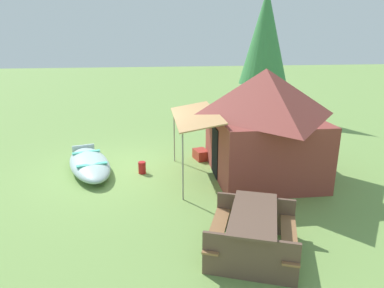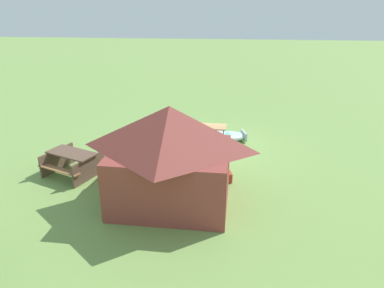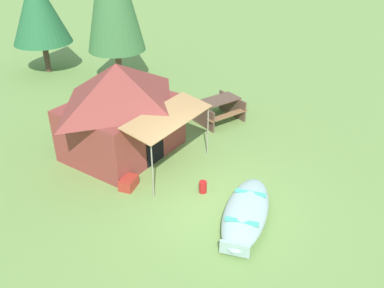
% 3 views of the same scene
% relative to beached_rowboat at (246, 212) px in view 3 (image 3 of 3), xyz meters
% --- Properties ---
extents(ground_plane, '(80.00, 80.00, 0.00)m').
position_rel_beached_rowboat_xyz_m(ground_plane, '(0.11, 0.93, -0.22)').
color(ground_plane, '#769B4D').
extents(beached_rowboat, '(3.05, 1.74, 0.43)m').
position_rel_beached_rowboat_xyz_m(beached_rowboat, '(0.00, 0.00, 0.00)').
color(beached_rowboat, '#9FB9B7').
rests_on(beached_rowboat, ground_plane).
extents(canvas_cabin_tent, '(3.52, 3.85, 2.86)m').
position_rel_beached_rowboat_xyz_m(canvas_cabin_tent, '(0.97, 4.67, 1.26)').
color(canvas_cabin_tent, brown).
rests_on(canvas_cabin_tent, ground_plane).
extents(picnic_table, '(2.05, 1.96, 0.79)m').
position_rel_beached_rowboat_xyz_m(picnic_table, '(4.45, 3.26, 0.26)').
color(picnic_table, brown).
rests_on(picnic_table, ground_plane).
extents(cooler_box, '(0.61, 0.48, 0.30)m').
position_rel_beached_rowboat_xyz_m(cooler_box, '(-0.47, 3.29, -0.07)').
color(cooler_box, '#AD3226').
rests_on(cooler_box, ground_plane).
extents(fuel_can, '(0.28, 0.28, 0.33)m').
position_rel_beached_rowboat_xyz_m(fuel_can, '(0.42, 1.46, -0.06)').
color(fuel_can, red).
rests_on(fuel_can, ground_plane).
extents(pine_tree_back_right, '(2.60, 2.60, 4.42)m').
position_rel_beached_rowboat_xyz_m(pine_tree_back_right, '(4.76, 12.44, 2.66)').
color(pine_tree_back_right, brown).
rests_on(pine_tree_back_right, ground_plane).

